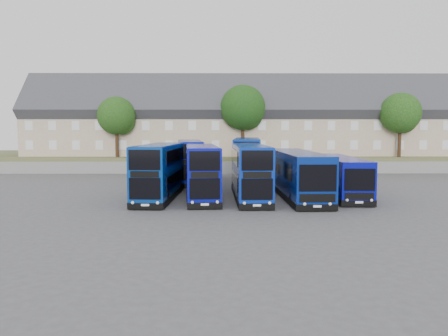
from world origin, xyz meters
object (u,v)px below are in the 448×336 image
tree_west (118,117)px  tree_east (401,115)px  dd_front_mid (202,173)px  coach_east_a (297,175)px  dd_front_left (160,172)px  tree_far (423,114)px  tree_mid (244,109)px

tree_west → tree_east: tree_east is taller
tree_east → tree_west: bearing=-180.0°
dd_front_mid → coach_east_a: (7.77, 0.69, -0.24)m
dd_front_left → dd_front_mid: bearing=3.7°
tree_west → tree_east: 36.00m
dd_front_mid → tree_far: tree_far is taller
dd_front_mid → tree_mid: (4.52, 21.58, 6.02)m
dd_front_mid → tree_mid: bearing=73.5°
tree_east → tree_far: bearing=49.4°
dd_front_left → tree_far: bearing=42.6°
dd_front_left → tree_mid: size_ratio=1.19×
tree_west → tree_far: tree_far is taller
tree_west → tree_far: size_ratio=0.88×
tree_far → tree_west: bearing=-170.5°
tree_far → tree_mid: bearing=-166.0°
tree_east → tree_mid: bearing=178.6°
dd_front_left → coach_east_a: dd_front_left is taller
dd_front_left → tree_far: (33.86, 28.13, 5.63)m
tree_west → coach_east_a: bearing=-46.6°
tree_west → tree_east: size_ratio=0.94×
dd_front_left → tree_east: bearing=40.0°
tree_mid → dd_front_left: bearing=-110.0°
dd_front_left → tree_mid: (7.86, 21.63, 5.97)m
tree_far → tree_east: bearing=-130.6°
dd_front_left → coach_east_a: (11.11, 0.74, -0.29)m
dd_front_left → tree_west: size_ratio=1.42×
tree_west → tree_east: bearing=0.0°
dd_front_mid → tree_east: tree_east is taller
tree_mid → tree_east: (20.00, -0.50, -0.68)m
dd_front_left → tree_west: (-8.14, 21.13, 4.95)m
dd_front_mid → dd_front_left: bearing=176.2°
dd_front_left → dd_front_mid: (3.34, 0.05, -0.05)m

